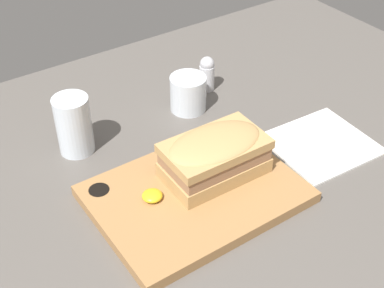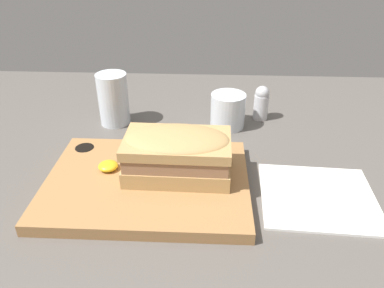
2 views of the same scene
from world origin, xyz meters
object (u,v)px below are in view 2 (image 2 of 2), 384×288
(wine_glass, at_px, (228,112))
(napkin, at_px, (318,197))
(salt_shaker, at_px, (261,102))
(serving_board, at_px, (147,182))
(water_glass, at_px, (114,102))
(sandwich, at_px, (177,152))

(wine_glass, distance_m, napkin, 0.26)
(wine_glass, xyz_separation_m, salt_shaker, (0.07, 0.04, 0.01))
(serving_board, distance_m, water_glass, 0.24)
(sandwich, xyz_separation_m, napkin, (0.21, -0.03, -0.06))
(napkin, xyz_separation_m, salt_shaker, (-0.06, 0.26, 0.04))
(serving_board, xyz_separation_m, salt_shaker, (0.20, 0.25, 0.03))
(water_glass, bearing_deg, napkin, -32.66)
(water_glass, distance_m, salt_shaker, 0.30)
(salt_shaker, bearing_deg, serving_board, -128.99)
(water_glass, xyz_separation_m, napkin, (0.36, -0.23, -0.04))
(sandwich, height_order, salt_shaker, sandwich)
(serving_board, height_order, wine_glass, wine_glass)
(serving_board, bearing_deg, wine_glass, 58.22)
(water_glass, distance_m, napkin, 0.43)
(napkin, bearing_deg, serving_board, 176.86)
(sandwich, bearing_deg, wine_glass, 67.01)
(sandwich, bearing_deg, salt_shaker, 56.74)
(serving_board, bearing_deg, napkin, -3.14)
(water_glass, bearing_deg, salt_shaker, 6.35)
(water_glass, bearing_deg, wine_glass, -0.91)
(water_glass, xyz_separation_m, salt_shaker, (0.30, 0.03, -0.01))
(water_glass, xyz_separation_m, wine_glass, (0.23, -0.00, -0.02))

